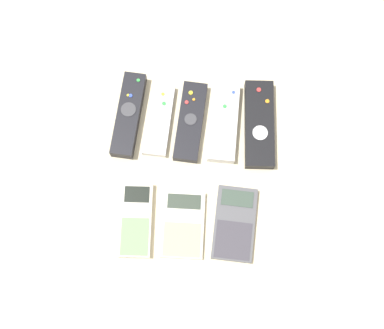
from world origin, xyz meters
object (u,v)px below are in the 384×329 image
at_px(remote_4, 259,124).
at_px(remote_0, 129,115).
at_px(remote_2, 190,122).
at_px(calculator_1, 183,224).
at_px(remote_3, 224,122).
at_px(remote_1, 159,120).
at_px(calculator_0, 136,220).
at_px(calculator_2, 235,224).

bearing_deg(remote_4, remote_0, 177.06).
height_order(remote_2, calculator_1, remote_2).
distance_m(remote_0, calculator_1, 0.25).
distance_m(remote_3, calculator_1, 0.22).
xyz_separation_m(remote_0, remote_3, (0.19, -0.00, -0.00)).
height_order(remote_0, remote_2, remote_0).
relative_size(remote_1, remote_4, 0.83).
bearing_deg(remote_2, remote_4, 5.35).
height_order(calculator_0, calculator_1, calculator_0).
bearing_deg(remote_4, calculator_0, -140.21).
distance_m(calculator_1, calculator_2, 0.10).
distance_m(remote_2, calculator_0, 0.23).
xyz_separation_m(remote_4, calculator_2, (-0.04, -0.21, -0.00)).
xyz_separation_m(remote_1, calculator_1, (0.07, -0.21, -0.00)).
xyz_separation_m(remote_0, remote_4, (0.27, 0.00, -0.00)).
xyz_separation_m(remote_1, calculator_2, (0.17, -0.20, -0.00)).
bearing_deg(remote_4, calculator_1, -125.92).
height_order(remote_0, remote_4, remote_0).
xyz_separation_m(remote_2, remote_4, (0.14, 0.00, 0.00)).
bearing_deg(calculator_2, remote_0, 140.59).
height_order(remote_2, remote_3, remote_3).
height_order(remote_1, calculator_0, same).
bearing_deg(calculator_0, calculator_2, -0.47).
relative_size(remote_1, remote_3, 0.92).
distance_m(remote_0, remote_3, 0.19).
bearing_deg(remote_3, calculator_0, -125.61).
bearing_deg(calculator_2, remote_2, 119.30).
bearing_deg(calculator_0, remote_0, 96.93).
distance_m(remote_4, calculator_2, 0.21).
bearing_deg(calculator_1, calculator_2, 4.05).
bearing_deg(calculator_0, remote_2, 63.87).
height_order(remote_2, remote_4, remote_4).
bearing_deg(remote_3, calculator_1, -106.27).
height_order(remote_0, remote_1, remote_0).
bearing_deg(remote_4, calculator_2, -103.72).
distance_m(remote_0, remote_4, 0.27).
bearing_deg(calculator_2, calculator_0, -175.10).
bearing_deg(calculator_1, remote_4, 56.00).
bearing_deg(remote_1, remote_2, 2.86).
height_order(remote_1, remote_4, remote_4).
height_order(remote_3, calculator_0, remote_3).
bearing_deg(remote_0, remote_1, -0.01).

